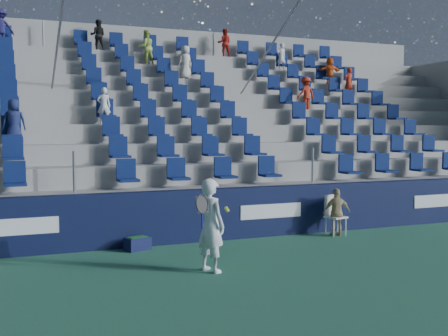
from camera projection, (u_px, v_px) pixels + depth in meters
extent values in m
plane|color=#2E6D50|center=(273.00, 272.00, 10.11)|extent=(70.00, 70.00, 0.00)
cube|color=#0F1538|center=(210.00, 215.00, 12.98)|extent=(24.00, 0.30, 1.20)
cube|color=white|center=(271.00, 211.00, 13.40)|extent=(1.60, 0.02, 0.34)
cube|color=gray|center=(202.00, 211.00, 13.51)|extent=(24.00, 0.85, 1.20)
cube|color=gray|center=(190.00, 197.00, 14.28)|extent=(24.00, 0.85, 1.70)
cube|color=gray|center=(180.00, 184.00, 15.04)|extent=(24.00, 0.85, 2.20)
cube|color=gray|center=(171.00, 173.00, 15.81)|extent=(24.00, 0.85, 2.70)
cube|color=gray|center=(162.00, 162.00, 16.58)|extent=(24.00, 0.85, 3.20)
cube|color=gray|center=(155.00, 153.00, 17.34)|extent=(24.00, 0.85, 3.70)
cube|color=gray|center=(148.00, 144.00, 18.11)|extent=(24.00, 0.85, 4.20)
cube|color=gray|center=(141.00, 136.00, 18.88)|extent=(24.00, 0.85, 4.70)
cube|color=gray|center=(135.00, 128.00, 19.64)|extent=(24.00, 0.85, 5.20)
cube|color=gray|center=(131.00, 114.00, 20.23)|extent=(24.00, 0.50, 6.20)
cube|color=#0D1D50|center=(202.00, 172.00, 13.44)|extent=(16.05, 0.50, 0.70)
cube|color=#0D1D50|center=(190.00, 150.00, 14.19)|extent=(16.05, 0.50, 0.70)
cube|color=#0D1D50|center=(180.00, 130.00, 14.94)|extent=(16.05, 0.50, 0.70)
cube|color=#0D1D50|center=(170.00, 112.00, 15.69)|extent=(16.05, 0.50, 0.70)
cube|color=#0D1D50|center=(162.00, 96.00, 16.44)|extent=(16.05, 0.50, 0.70)
cube|color=#0D1D50|center=(154.00, 81.00, 17.19)|extent=(16.05, 0.50, 0.70)
cube|color=#0D1D50|center=(147.00, 67.00, 17.94)|extent=(16.05, 0.50, 0.70)
cube|color=#0D1D50|center=(140.00, 55.00, 18.69)|extent=(16.05, 0.50, 0.70)
cube|color=#0D1D50|center=(134.00, 43.00, 19.44)|extent=(16.05, 0.50, 0.70)
cylinder|color=gray|center=(55.00, 64.00, 15.25)|extent=(0.06, 7.68, 4.55)
cylinder|color=gray|center=(254.00, 72.00, 17.52)|extent=(0.06, 7.68, 4.55)
imported|color=#19214C|center=(14.00, 122.00, 13.31)|extent=(0.55, 0.37, 1.10)
imported|color=silver|center=(281.00, 57.00, 20.63)|extent=(0.40, 0.28, 1.03)
imported|color=#AECA51|center=(146.00, 48.00, 18.70)|extent=(0.63, 0.53, 1.17)
imported|color=beige|center=(185.00, 63.00, 18.36)|extent=(0.63, 0.51, 1.10)
imported|color=#AC1E16|center=(224.00, 43.00, 20.65)|extent=(0.61, 0.54, 1.06)
imported|color=black|center=(98.00, 35.00, 18.91)|extent=(0.58, 0.50, 1.06)
imported|color=#1D1A4E|center=(1.00, 28.00, 17.75)|extent=(0.77, 0.46, 1.17)
imported|color=red|center=(349.00, 82.00, 19.81)|extent=(0.41, 0.30, 1.04)
imported|color=orange|center=(330.00, 71.00, 20.47)|extent=(0.93, 0.36, 0.98)
imported|color=red|center=(306.00, 93.00, 18.21)|extent=(0.76, 0.53, 1.07)
imported|color=silver|center=(104.00, 106.00, 14.93)|extent=(0.39, 0.29, 0.99)
imported|color=white|center=(210.00, 225.00, 10.11)|extent=(0.63, 0.73, 1.70)
cylinder|color=navy|center=(202.00, 221.00, 9.77)|extent=(0.03, 0.03, 0.28)
torus|color=black|center=(202.00, 204.00, 9.75)|extent=(0.30, 0.17, 0.28)
plane|color=#262626|center=(202.00, 204.00, 9.75)|extent=(0.30, 0.16, 0.29)
sphere|color=#C8D832|center=(228.00, 210.00, 10.00)|extent=(0.07, 0.07, 0.07)
sphere|color=#C8D832|center=(226.00, 208.00, 10.05)|extent=(0.07, 0.07, 0.07)
cube|color=white|center=(336.00, 217.00, 13.58)|extent=(0.51, 0.51, 0.04)
cube|color=white|center=(331.00, 205.00, 13.75)|extent=(0.43, 0.13, 0.53)
cylinder|color=white|center=(334.00, 228.00, 13.37)|extent=(0.03, 0.03, 0.43)
cylinder|color=white|center=(346.00, 227.00, 13.50)|extent=(0.03, 0.03, 0.43)
cylinder|color=white|center=(326.00, 226.00, 13.69)|extent=(0.03, 0.03, 0.43)
cylinder|color=white|center=(338.00, 225.00, 13.82)|extent=(0.03, 0.03, 0.43)
imported|color=tan|center=(337.00, 212.00, 13.52)|extent=(0.72, 0.43, 1.15)
cube|color=#11153E|center=(137.00, 244.00, 11.95)|extent=(0.59, 0.47, 0.28)
cube|color=#1E662D|center=(137.00, 241.00, 11.95)|extent=(0.47, 0.36, 0.17)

